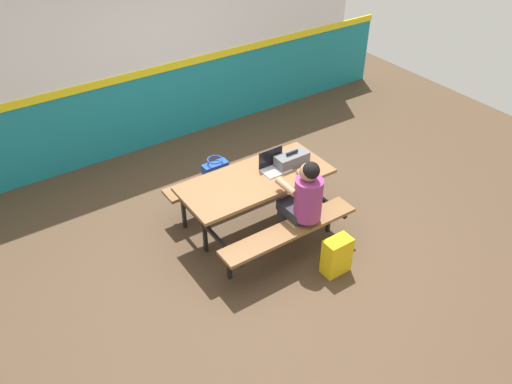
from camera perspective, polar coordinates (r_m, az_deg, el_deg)
ground_plane at (r=6.24m, az=0.70°, el=-3.87°), size 10.00×10.00×0.02m
accent_backdrop at (r=7.51m, az=-10.60°, el=14.10°), size 8.00×0.14×2.60m
picnic_table_main at (r=5.83m, az=0.00°, el=0.18°), size 1.73×1.55×0.74m
student_nearer at (r=5.51m, az=5.26°, el=-0.72°), size 0.36×0.53×1.21m
laptop_silver at (r=5.87m, az=2.00°, el=2.93°), size 0.32×0.22×0.22m
toolbox_grey at (r=5.94m, az=3.96°, el=3.62°), size 0.40×0.18×0.18m
backpack_dark at (r=5.60m, az=8.85°, el=-6.97°), size 0.30×0.22×0.44m
tote_bag_bright at (r=6.80m, az=-4.47°, el=1.97°), size 0.34×0.21×0.43m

